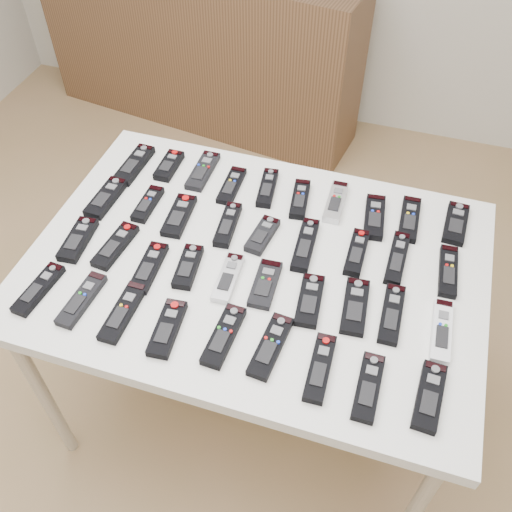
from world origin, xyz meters
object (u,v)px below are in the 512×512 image
(remote_20, at_px, (115,246))
(remote_37, at_px, (429,396))
(remote_26, at_px, (355,306))
(remote_32, at_px, (167,328))
(remote_35, at_px, (320,368))
(remote_33, at_px, (224,336))
(remote_17, at_px, (397,258))
(remote_13, at_px, (228,225))
(remote_16, at_px, (357,252))
(remote_18, at_px, (448,271))
(remote_21, at_px, (149,267))
(remote_19, at_px, (78,240))
(remote_7, at_px, (374,217))
(remote_23, at_px, (228,278))
(remote_22, at_px, (188,267))
(remote_10, at_px, (106,198))
(remote_3, at_px, (232,186))
(remote_29, at_px, (39,289))
(remote_1, at_px, (169,166))
(remote_2, at_px, (203,171))
(sideboard, at_px, (199,46))
(remote_34, at_px, (270,346))
(remote_25, at_px, (310,300))
(remote_0, at_px, (134,165))
(remote_4, at_px, (267,188))
(remote_30, at_px, (82,300))
(remote_27, at_px, (392,314))
(remote_12, at_px, (179,216))
(remote_6, at_px, (336,202))
(remote_15, at_px, (305,245))
(remote_5, at_px, (300,199))
(remote_28, at_px, (442,331))
(remote_11, at_px, (148,204))
(remote_9, at_px, (456,223))
(remote_24, at_px, (265,284))
(remote_8, at_px, (409,219))

(remote_20, xyz_separation_m, remote_37, (0.89, -0.21, 0.00))
(remote_26, distance_m, remote_32, 0.48)
(remote_35, bearing_deg, remote_33, 174.07)
(remote_17, xyz_separation_m, remote_37, (0.13, -0.40, 0.00))
(remote_13, distance_m, remote_16, 0.38)
(remote_18, bearing_deg, remote_21, -166.59)
(remote_26, bearing_deg, remote_19, 175.65)
(remote_7, xyz_separation_m, remote_20, (-0.67, -0.33, -0.00))
(remote_21, distance_m, remote_23, 0.22)
(remote_17, bearing_deg, remote_26, -110.87)
(remote_22, bearing_deg, remote_10, 145.19)
(remote_3, height_order, remote_29, remote_29)
(remote_1, bearing_deg, remote_2, 4.35)
(remote_10, bearing_deg, remote_33, -33.44)
(sideboard, distance_m, remote_33, 2.15)
(remote_7, xyz_separation_m, remote_34, (-0.16, -0.52, -0.00))
(sideboard, height_order, remote_25, sideboard)
(remote_0, height_order, remote_16, same)
(remote_4, xyz_separation_m, remote_30, (-0.33, -0.56, 0.00))
(remote_17, height_order, remote_21, remote_17)
(remote_22, distance_m, remote_25, 0.34)
(remote_27, bearing_deg, remote_12, 164.29)
(remote_6, bearing_deg, remote_17, -40.58)
(remote_2, bearing_deg, remote_33, -64.78)
(remote_17, xyz_separation_m, remote_27, (0.01, -0.19, -0.00))
(remote_12, bearing_deg, remote_17, -1.89)
(remote_15, height_order, remote_16, same)
(remote_5, relative_size, remote_34, 0.87)
(remote_29, bearing_deg, remote_28, 15.41)
(remote_5, bearing_deg, remote_35, -78.32)
(remote_0, xyz_separation_m, remote_23, (0.45, -0.36, -0.00))
(remote_19, xyz_separation_m, remote_21, (0.23, -0.03, -0.00))
(remote_11, height_order, remote_12, remote_11)
(remote_30, bearing_deg, remote_1, 93.68)
(remote_22, bearing_deg, remote_2, 98.76)
(remote_2, relative_size, remote_34, 0.98)
(remote_9, relative_size, remote_11, 1.11)
(remote_30, height_order, remote_35, remote_35)
(remote_12, height_order, remote_29, same)
(remote_20, relative_size, remote_37, 0.99)
(remote_33, bearing_deg, remote_3, 109.88)
(remote_16, distance_m, remote_35, 0.39)
(remote_24, distance_m, remote_35, 0.28)
(remote_8, relative_size, remote_30, 1.02)
(sideboard, bearing_deg, remote_16, -46.23)
(remote_23, distance_m, remote_25, 0.23)
(remote_2, height_order, remote_5, remote_5)
(remote_4, distance_m, remote_13, 0.20)
(remote_21, height_order, remote_26, same)
(remote_15, bearing_deg, remote_17, 3.16)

